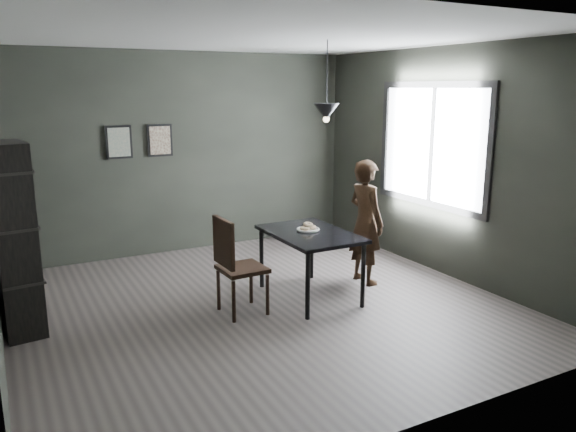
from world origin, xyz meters
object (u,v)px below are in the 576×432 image
cafe_table (310,239)px  pendant_lamp (326,112)px  white_plate (308,230)px  woman (366,222)px  wood_chair (234,260)px  shelf_unit (13,240)px

cafe_table → pendant_lamp: pendant_lamp is taller
cafe_table → white_plate: size_ratio=5.22×
woman → wood_chair: size_ratio=1.45×
white_plate → pendant_lamp: 1.32m
wood_chair → cafe_table: bearing=2.0°
cafe_table → woman: size_ratio=0.80×
shelf_unit → wood_chair: bearing=-22.9°
cafe_table → wood_chair: bearing=-175.9°
white_plate → pendant_lamp: pendant_lamp is taller
wood_chair → pendant_lamp: 1.89m
white_plate → wood_chair: wood_chair is taller
shelf_unit → pendant_lamp: (3.17, -0.41, 1.14)m
cafe_table → woman: 0.85m
white_plate → wood_chair: size_ratio=0.22×
cafe_table → wood_chair: size_ratio=1.16×
shelf_unit → pendant_lamp: bearing=-14.1°
cafe_table → pendant_lamp: size_ratio=1.39×
white_plate → shelf_unit: 2.97m
white_plate → wood_chair: bearing=-171.7°
cafe_table → shelf_unit: bearing=170.2°
shelf_unit → pendant_lamp: 3.39m
white_plate → shelf_unit: bearing=171.6°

